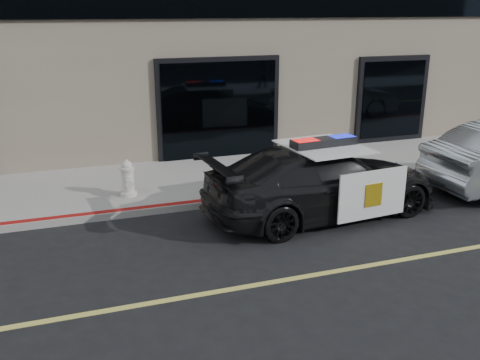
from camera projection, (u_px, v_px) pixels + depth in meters
name	position (u px, v px, depth m)	size (l,w,h in m)	color
ground	(394.00, 261.00, 9.11)	(120.00, 120.00, 0.00)	black
sidewalk_n	(276.00, 172.00, 13.81)	(60.00, 3.50, 0.15)	gray
police_car	(322.00, 181.00, 10.97)	(2.93, 5.36, 1.64)	black
fire_hydrant	(128.00, 179.00, 11.74)	(0.37, 0.51, 0.81)	silver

